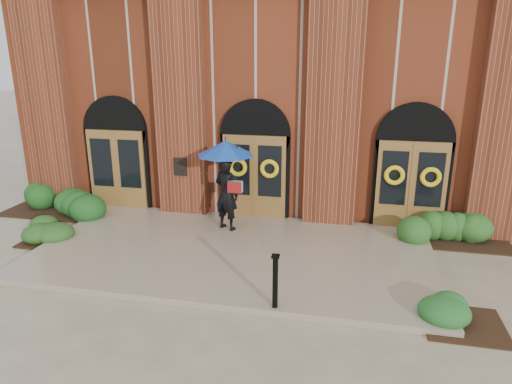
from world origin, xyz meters
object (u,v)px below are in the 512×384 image
(man_with_umbrella, at_px, (226,168))
(hedge_wall_right, at_px, (450,229))
(hedge_wall_left, at_px, (54,201))
(metal_post, at_px, (275,280))

(man_with_umbrella, xyz_separation_m, hedge_wall_right, (6.10, 0.67, -1.56))
(hedge_wall_left, xyz_separation_m, hedge_wall_right, (12.01, 0.15, -0.02))
(man_with_umbrella, bearing_deg, hedge_wall_right, -151.20)
(metal_post, distance_m, hedge_wall_right, 6.10)
(metal_post, relative_size, hedge_wall_right, 0.38)
(man_with_umbrella, height_order, hedge_wall_left, man_with_umbrella)
(metal_post, relative_size, hedge_wall_left, 0.36)
(metal_post, height_order, hedge_wall_right, metal_post)
(metal_post, height_order, hedge_wall_left, metal_post)
(metal_post, bearing_deg, hedge_wall_right, 48.37)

